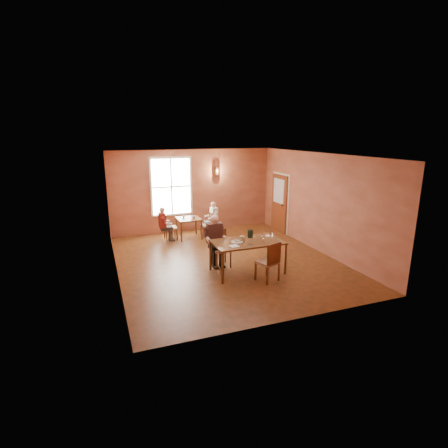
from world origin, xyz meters
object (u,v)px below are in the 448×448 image
object	(u,v)px
second_table	(189,228)
diner_maroon	(170,224)
main_table	(247,257)
diner_main	(221,243)
chair_diner_maroon	(171,227)
diner_white	(208,220)
chair_diner_main	(221,249)
chair_empty	(268,261)
chair_diner_white	(207,225)

from	to	relation	value
second_table	diner_maroon	bearing A→B (deg)	180.00
main_table	diner_main	bearing A→B (deg)	128.88
chair_diner_maroon	diner_maroon	world-z (taller)	diner_maroon
main_table	diner_white	size ratio (longest dim) A/B	1.56
chair_diner_maroon	diner_maroon	distance (m)	0.12
chair_diner_main	diner_main	distance (m)	0.17
main_table	chair_empty	bearing A→B (deg)	-69.82
chair_diner_main	main_table	bearing A→B (deg)	127.57
diner_main	diner_maroon	xyz separation A→B (m)	(-0.81, 2.94, -0.11)
main_table	chair_diner_maroon	xyz separation A→B (m)	(-1.28, 3.56, 0.03)
chair_diner_main	diner_maroon	bearing A→B (deg)	-74.39
second_table	diner_white	world-z (taller)	diner_white
main_table	chair_diner_white	world-z (taller)	main_table
chair_diner_main	chair_diner_white	distance (m)	2.96
chair_diner_maroon	diner_maroon	size ratio (longest dim) A/B	0.80
chair_empty	chair_diner_maroon	size ratio (longest dim) A/B	1.12
diner_main	chair_empty	size ratio (longest dim) A/B	1.33
chair_diner_main	chair_empty	world-z (taller)	chair_empty
chair_empty	chair_diner_white	size ratio (longest dim) A/B	1.22
main_table	second_table	xyz separation A→B (m)	(-0.63, 3.56, -0.07)
second_table	chair_diner_white	bearing A→B (deg)	0.00
chair_diner_main	diner_main	size ratio (longest dim) A/B	0.75
main_table	chair_empty	world-z (taller)	chair_empty
chair_diner_white	main_table	bearing A→B (deg)	179.73
main_table	diner_maroon	world-z (taller)	diner_maroon
second_table	diner_white	bearing A→B (deg)	0.00
diner_main	chair_diner_white	size ratio (longest dim) A/B	1.62
second_table	chair_diner_maroon	world-z (taller)	chair_diner_maroon
main_table	diner_white	xyz separation A→B (m)	(0.05, 3.56, 0.15)
chair_diner_main	chair_diner_maroon	distance (m)	3.02
diner_maroon	second_table	bearing A→B (deg)	90.00
chair_diner_white	chair_diner_maroon	xyz separation A→B (m)	(-1.30, 0.00, 0.04)
chair_diner_white	diner_maroon	bearing A→B (deg)	90.00
chair_diner_main	diner_main	bearing A→B (deg)	90.00
chair_empty	second_table	world-z (taller)	chair_empty
chair_diner_main	diner_white	world-z (taller)	diner_white
diner_main	chair_diner_white	bearing A→B (deg)	-99.96
chair_diner_white	diner_maroon	world-z (taller)	diner_maroon
second_table	diner_maroon	xyz separation A→B (m)	(-0.68, 0.00, 0.22)
diner_main	chair_diner_main	bearing A→B (deg)	-90.00
diner_main	diner_maroon	bearing A→B (deg)	-74.54
chair_empty	chair_diner_maroon	bearing A→B (deg)	90.46
diner_main	chair_diner_maroon	world-z (taller)	diner_main
diner_main	diner_white	size ratio (longest dim) A/B	1.16
diner_white	diner_maroon	bearing A→B (deg)	90.00
chair_empty	second_table	bearing A→B (deg)	82.31
main_table	chair_diner_white	distance (m)	3.56
main_table	chair_diner_white	size ratio (longest dim) A/B	2.18
chair_diner_main	diner_maroon	distance (m)	3.02
chair_diner_white	diner_maroon	distance (m)	1.34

